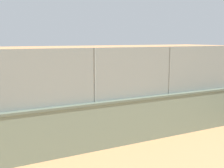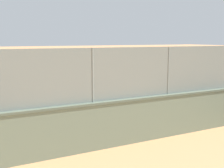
% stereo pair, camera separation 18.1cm
% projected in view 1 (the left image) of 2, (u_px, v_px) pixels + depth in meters
% --- Properties ---
extents(ground_plane, '(260.00, 260.00, 0.00)m').
position_uv_depth(ground_plane, '(100.00, 84.00, 24.10)').
color(ground_plane, tan).
extents(perimeter_wall, '(32.29, 0.70, 1.70)m').
position_uv_depth(perimeter_wall, '(224.00, 106.00, 12.50)').
color(perimeter_wall, slate).
rests_on(perimeter_wall, ground_plane).
extents(player_baseline_waiting, '(1.07, 0.87, 1.61)m').
position_uv_depth(player_baseline_waiting, '(85.00, 80.00, 19.65)').
color(player_baseline_waiting, navy).
rests_on(player_baseline_waiting, ground_plane).
extents(player_crossing_court, '(1.06, 0.71, 1.59)m').
position_uv_depth(player_crossing_court, '(53.00, 90.00, 16.06)').
color(player_crossing_court, black).
rests_on(player_crossing_court, ground_plane).
extents(sports_ball, '(0.17, 0.17, 0.17)m').
position_uv_depth(sports_ball, '(109.00, 73.00, 18.91)').
color(sports_ball, '#3399D8').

